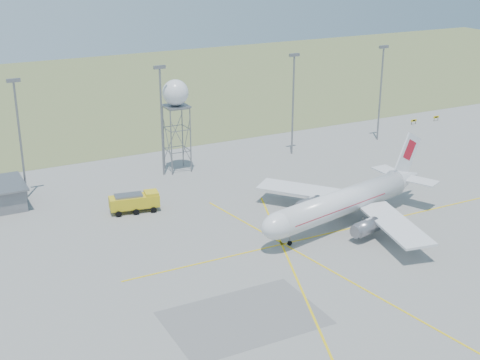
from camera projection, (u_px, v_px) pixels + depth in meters
ground at (466, 337)px, 74.19m from camera, size 400.00×400.00×0.00m
grass_strip at (102, 92)px, 190.80m from camera, size 400.00×120.00×0.03m
mast_a at (19, 129)px, 109.84m from camera, size 2.20×0.50×20.50m
mast_b at (161, 112)px, 120.68m from camera, size 2.20×0.50×20.50m
mast_c at (293, 96)px, 132.83m from camera, size 2.20×0.50×20.50m
mast_d at (381, 85)px, 142.37m from camera, size 2.20×0.50×20.50m
taxi_sign_near at (414, 121)px, 157.98m from camera, size 1.60×0.17×1.20m
taxi_sign_far at (436, 117)px, 161.01m from camera, size 1.60×0.17×1.20m
airliner_main at (344, 202)px, 102.09m from camera, size 35.00×33.43×11.99m
radar_tower at (176, 120)px, 123.86m from camera, size 4.83×4.83×17.47m
fire_truck at (136, 203)px, 107.67m from camera, size 8.25×4.22×3.17m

